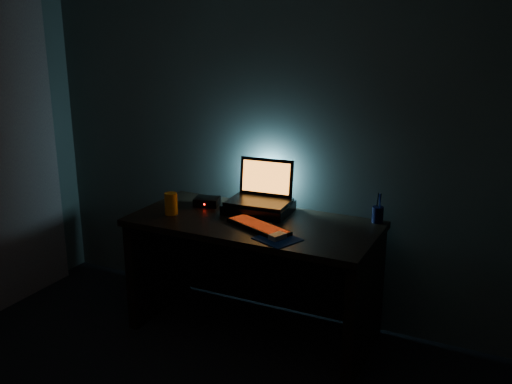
{
  "coord_description": "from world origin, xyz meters",
  "views": [
    {
      "loc": [
        1.44,
        -1.29,
        1.89
      ],
      "look_at": [
        0.04,
        1.57,
        0.95
      ],
      "focal_mm": 40.0,
      "sensor_mm": 36.0,
      "label": 1
    }
  ],
  "objects_px": {
    "keyboard": "(259,227)",
    "juice_glass": "(171,204)",
    "laptop": "(262,192)",
    "mouse": "(277,236)",
    "router": "(207,201)",
    "pen_cup": "(378,215)"
  },
  "relations": [
    {
      "from": "keyboard",
      "to": "laptop",
      "type": "bearing_deg",
      "value": 135.94
    },
    {
      "from": "laptop",
      "to": "keyboard",
      "type": "distance_m",
      "value": 0.37
    },
    {
      "from": "keyboard",
      "to": "pen_cup",
      "type": "bearing_deg",
      "value": 58.49
    },
    {
      "from": "laptop",
      "to": "router",
      "type": "distance_m",
      "value": 0.38
    },
    {
      "from": "mouse",
      "to": "pen_cup",
      "type": "distance_m",
      "value": 0.67
    },
    {
      "from": "keyboard",
      "to": "mouse",
      "type": "bearing_deg",
      "value": -9.24
    },
    {
      "from": "laptop",
      "to": "mouse",
      "type": "bearing_deg",
      "value": -59.02
    },
    {
      "from": "laptop",
      "to": "router",
      "type": "xyz_separation_m",
      "value": [
        -0.36,
        -0.07,
        -0.09
      ]
    },
    {
      "from": "mouse",
      "to": "juice_glass",
      "type": "bearing_deg",
      "value": -165.81
    },
    {
      "from": "laptop",
      "to": "pen_cup",
      "type": "bearing_deg",
      "value": 2.92
    },
    {
      "from": "pen_cup",
      "to": "juice_glass",
      "type": "xyz_separation_m",
      "value": [
        -1.2,
        -0.41,
        0.02
      ]
    },
    {
      "from": "pen_cup",
      "to": "juice_glass",
      "type": "height_order",
      "value": "juice_glass"
    },
    {
      "from": "router",
      "to": "keyboard",
      "type": "bearing_deg",
      "value": -41.63
    },
    {
      "from": "pen_cup",
      "to": "keyboard",
      "type": "bearing_deg",
      "value": -144.99
    },
    {
      "from": "laptop",
      "to": "router",
      "type": "bearing_deg",
      "value": -172.65
    },
    {
      "from": "juice_glass",
      "to": "router",
      "type": "xyz_separation_m",
      "value": [
        0.11,
        0.25,
        -0.04
      ]
    },
    {
      "from": "laptop",
      "to": "keyboard",
      "type": "relative_size",
      "value": 0.89
    },
    {
      "from": "keyboard",
      "to": "juice_glass",
      "type": "xyz_separation_m",
      "value": [
        -0.6,
        0.0,
        0.06
      ]
    },
    {
      "from": "juice_glass",
      "to": "router",
      "type": "distance_m",
      "value": 0.28
    },
    {
      "from": "laptop",
      "to": "router",
      "type": "relative_size",
      "value": 2.17
    },
    {
      "from": "pen_cup",
      "to": "mouse",
      "type": "bearing_deg",
      "value": -128.97
    },
    {
      "from": "keyboard",
      "to": "juice_glass",
      "type": "height_order",
      "value": "juice_glass"
    }
  ]
}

